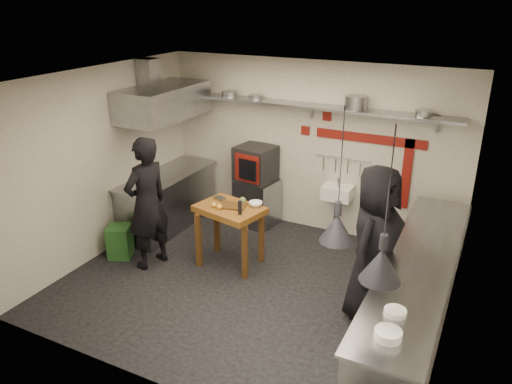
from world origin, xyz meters
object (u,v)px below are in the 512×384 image
at_px(chef_left, 147,204).
at_px(prep_table, 230,236).
at_px(oven_stand, 257,202).
at_px(green_bin, 120,241).
at_px(combi_oven, 256,163).
at_px(chef_right, 374,244).

bearing_deg(chef_left, prep_table, 129.85).
xyz_separation_m(oven_stand, green_bin, (-1.34, -1.97, -0.15)).
xyz_separation_m(combi_oven, chef_right, (2.45, -1.74, -0.11)).
distance_m(green_bin, prep_table, 1.71).
height_order(prep_table, chef_right, chef_right).
relative_size(combi_oven, prep_table, 0.65).
height_order(prep_table, chef_left, chef_left).
distance_m(oven_stand, green_bin, 2.39).
height_order(green_bin, chef_right, chef_right).
relative_size(oven_stand, prep_table, 0.87).
relative_size(combi_oven, green_bin, 1.19).
distance_m(oven_stand, chef_right, 3.02).
relative_size(green_bin, chef_right, 0.26).
xyz_separation_m(oven_stand, chef_left, (-0.78, -1.95, 0.57)).
bearing_deg(prep_table, chef_left, -140.61).
height_order(combi_oven, prep_table, combi_oven).
bearing_deg(chef_left, green_bin, -74.67).
relative_size(green_bin, prep_table, 0.54).
xyz_separation_m(combi_oven, prep_table, (0.31, -1.44, -0.63)).
height_order(combi_oven, chef_right, chef_right).
height_order(combi_oven, green_bin, combi_oven).
bearing_deg(oven_stand, chef_left, -103.55).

